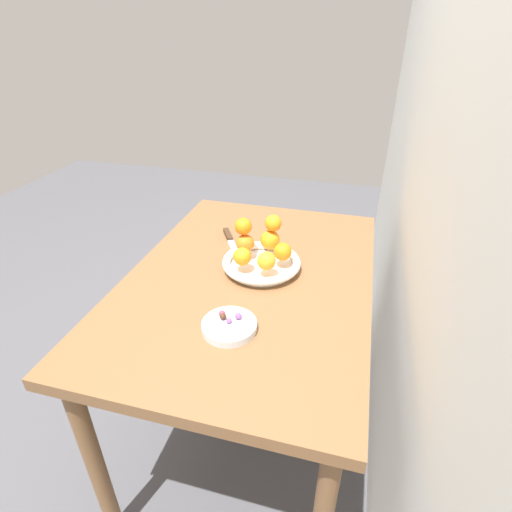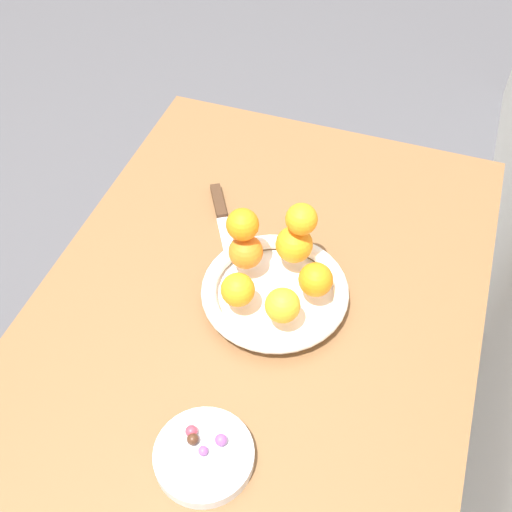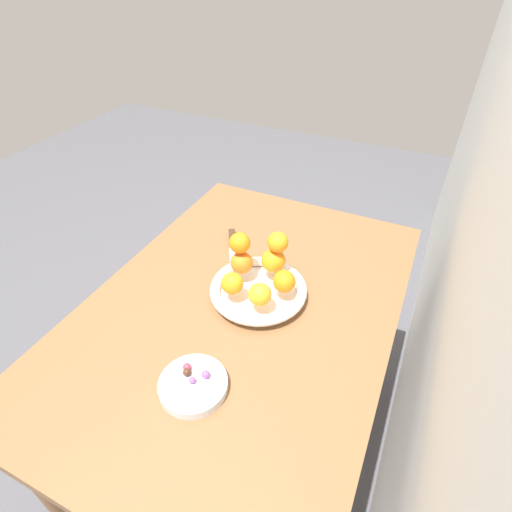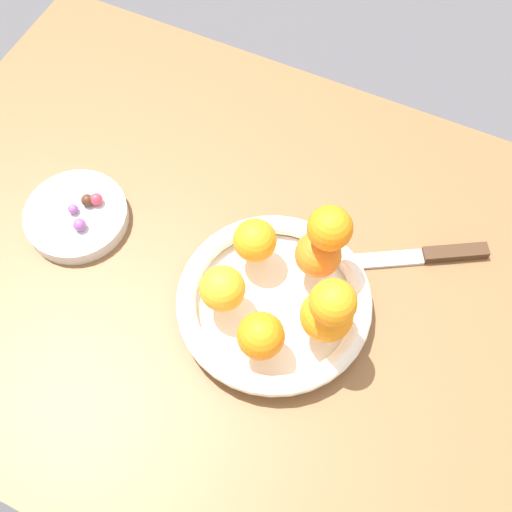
{
  "view_description": "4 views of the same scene",
  "coord_description": "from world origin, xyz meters",
  "px_view_note": "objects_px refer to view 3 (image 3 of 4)",
  "views": [
    {
      "loc": [
        1.03,
        0.3,
        1.44
      ],
      "look_at": [
        -0.01,
        0.02,
        0.81
      ],
      "focal_mm": 28.0,
      "sensor_mm": 36.0,
      "label": 1
    },
    {
      "loc": [
        0.61,
        0.22,
        1.63
      ],
      "look_at": [
        -0.06,
        -0.01,
        0.83
      ],
      "focal_mm": 45.0,
      "sensor_mm": 36.0,
      "label": 2
    },
    {
      "loc": [
        0.65,
        0.34,
        1.48
      ],
      "look_at": [
        -0.04,
        0.02,
        0.88
      ],
      "focal_mm": 28.0,
      "sensor_mm": 36.0,
      "label": 3
    },
    {
      "loc": [
        -0.17,
        0.34,
        1.52
      ],
      "look_at": [
        -0.01,
        0.02,
        0.85
      ],
      "focal_mm": 45.0,
      "sensor_mm": 36.0,
      "label": 4
    }
  ],
  "objects_px": {
    "fruit_bowl": "(258,290)",
    "orange_0": "(242,263)",
    "candy_ball_3": "(206,374)",
    "candy_ball_1": "(187,367)",
    "candy_dish": "(193,385)",
    "candy_ball_0": "(192,380)",
    "knife": "(233,251)",
    "orange_2": "(260,294)",
    "orange_3": "(284,281)",
    "dining_table": "(242,327)",
    "orange_5": "(240,243)",
    "candy_ball_2": "(185,371)",
    "orange_4": "(273,261)",
    "orange_6": "(278,242)",
    "orange_1": "(232,283)"
  },
  "relations": [
    {
      "from": "candy_ball_0",
      "to": "orange_0",
      "type": "bearing_deg",
      "value": -170.62
    },
    {
      "from": "orange_4",
      "to": "orange_6",
      "type": "height_order",
      "value": "orange_6"
    },
    {
      "from": "candy_dish",
      "to": "candy_ball_1",
      "type": "distance_m",
      "value": 0.04
    },
    {
      "from": "orange_3",
      "to": "candy_ball_1",
      "type": "xyz_separation_m",
      "value": [
        0.3,
        -0.1,
        -0.04
      ]
    },
    {
      "from": "orange_3",
      "to": "orange_2",
      "type": "bearing_deg",
      "value": -27.74
    },
    {
      "from": "knife",
      "to": "orange_4",
      "type": "bearing_deg",
      "value": 66.85
    },
    {
      "from": "orange_3",
      "to": "dining_table",
      "type": "bearing_deg",
      "value": -59.6
    },
    {
      "from": "candy_ball_0",
      "to": "candy_ball_1",
      "type": "height_order",
      "value": "candy_ball_1"
    },
    {
      "from": "orange_4",
      "to": "candy_ball_2",
      "type": "height_order",
      "value": "orange_4"
    },
    {
      "from": "orange_0",
      "to": "orange_5",
      "type": "xyz_separation_m",
      "value": [
        -0.01,
        -0.01,
        0.06
      ]
    },
    {
      "from": "orange_4",
      "to": "candy_dish",
      "type": "bearing_deg",
      "value": -2.68
    },
    {
      "from": "orange_0",
      "to": "orange_5",
      "type": "distance_m",
      "value": 0.06
    },
    {
      "from": "orange_0",
      "to": "candy_ball_1",
      "type": "height_order",
      "value": "orange_0"
    },
    {
      "from": "orange_0",
      "to": "candy_ball_3",
      "type": "relative_size",
      "value": 3.34
    },
    {
      "from": "candy_ball_3",
      "to": "knife",
      "type": "xyz_separation_m",
      "value": [
        -0.43,
        -0.16,
        -0.03
      ]
    },
    {
      "from": "orange_6",
      "to": "candy_dish",
      "type": "bearing_deg",
      "value": -3.9
    },
    {
      "from": "orange_0",
      "to": "candy_ball_2",
      "type": "xyz_separation_m",
      "value": [
        0.33,
        0.03,
        -0.04
      ]
    },
    {
      "from": "orange_3",
      "to": "orange_4",
      "type": "distance_m",
      "value": 0.08
    },
    {
      "from": "orange_1",
      "to": "candy_ball_1",
      "type": "xyz_separation_m",
      "value": [
        0.24,
        0.01,
        -0.04
      ]
    },
    {
      "from": "candy_dish",
      "to": "candy_ball_3",
      "type": "bearing_deg",
      "value": 140.47
    },
    {
      "from": "candy_ball_0",
      "to": "knife",
      "type": "xyz_separation_m",
      "value": [
        -0.45,
        -0.14,
        -0.02
      ]
    },
    {
      "from": "orange_2",
      "to": "orange_4",
      "type": "distance_m",
      "value": 0.13
    },
    {
      "from": "candy_dish",
      "to": "orange_1",
      "type": "distance_m",
      "value": 0.27
    },
    {
      "from": "candy_ball_3",
      "to": "knife",
      "type": "bearing_deg",
      "value": -159.51
    },
    {
      "from": "candy_dish",
      "to": "orange_4",
      "type": "relative_size",
      "value": 2.22
    },
    {
      "from": "candy_ball_1",
      "to": "candy_ball_3",
      "type": "xyz_separation_m",
      "value": [
        -0.0,
        0.05,
        0.0
      ]
    },
    {
      "from": "orange_6",
      "to": "candy_ball_1",
      "type": "relative_size",
      "value": 3.05
    },
    {
      "from": "dining_table",
      "to": "orange_4",
      "type": "bearing_deg",
      "value": 161.88
    },
    {
      "from": "orange_5",
      "to": "candy_ball_3",
      "type": "relative_size",
      "value": 3.11
    },
    {
      "from": "orange_2",
      "to": "candy_ball_1",
      "type": "distance_m",
      "value": 0.24
    },
    {
      "from": "fruit_bowl",
      "to": "candy_ball_2",
      "type": "xyz_separation_m",
      "value": [
        0.3,
        -0.03,
        0.01
      ]
    },
    {
      "from": "fruit_bowl",
      "to": "orange_0",
      "type": "xyz_separation_m",
      "value": [
        -0.03,
        -0.06,
        0.05
      ]
    },
    {
      "from": "orange_1",
      "to": "candy_ball_1",
      "type": "distance_m",
      "value": 0.24
    },
    {
      "from": "orange_1",
      "to": "orange_2",
      "type": "xyz_separation_m",
      "value": [
        0.01,
        0.08,
        0.0
      ]
    },
    {
      "from": "orange_4",
      "to": "candy_ball_0",
      "type": "height_order",
      "value": "orange_4"
    },
    {
      "from": "fruit_bowl",
      "to": "candy_ball_2",
      "type": "bearing_deg",
      "value": -6.04
    },
    {
      "from": "orange_2",
      "to": "candy_ball_0",
      "type": "height_order",
      "value": "orange_2"
    },
    {
      "from": "dining_table",
      "to": "candy_dish",
      "type": "bearing_deg",
      "value": 4.34
    },
    {
      "from": "orange_1",
      "to": "orange_3",
      "type": "relative_size",
      "value": 0.98
    },
    {
      "from": "orange_3",
      "to": "orange_4",
      "type": "relative_size",
      "value": 0.89
    },
    {
      "from": "candy_ball_1",
      "to": "orange_0",
      "type": "bearing_deg",
      "value": -174.73
    },
    {
      "from": "orange_2",
      "to": "orange_5",
      "type": "xyz_separation_m",
      "value": [
        -0.1,
        -0.1,
        0.06
      ]
    },
    {
      "from": "orange_4",
      "to": "fruit_bowl",
      "type": "bearing_deg",
      "value": -8.24
    },
    {
      "from": "orange_4",
      "to": "candy_ball_0",
      "type": "xyz_separation_m",
      "value": [
        0.38,
        -0.02,
        -0.04
      ]
    },
    {
      "from": "candy_dish",
      "to": "candy_ball_1",
      "type": "xyz_separation_m",
      "value": [
        -0.02,
        -0.03,
        0.02
      ]
    },
    {
      "from": "fruit_bowl",
      "to": "candy_ball_2",
      "type": "relative_size",
      "value": 14.53
    },
    {
      "from": "orange_6",
      "to": "candy_ball_2",
      "type": "height_order",
      "value": "orange_6"
    },
    {
      "from": "dining_table",
      "to": "fruit_bowl",
      "type": "bearing_deg",
      "value": 147.75
    },
    {
      "from": "orange_0",
      "to": "candy_ball_0",
      "type": "bearing_deg",
      "value": 9.38
    },
    {
      "from": "candy_ball_1",
      "to": "orange_1",
      "type": "bearing_deg",
      "value": -176.5
    }
  ]
}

